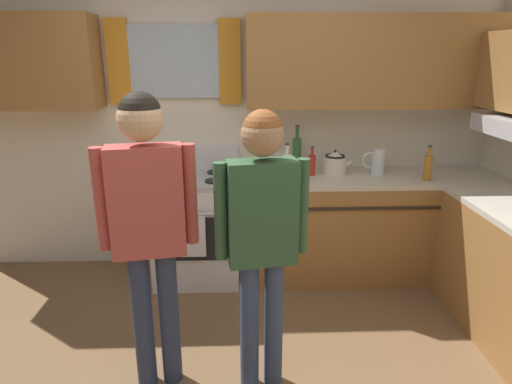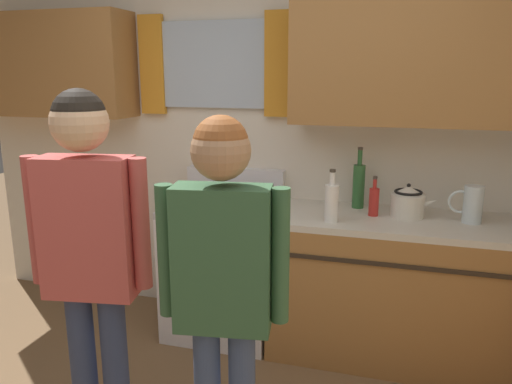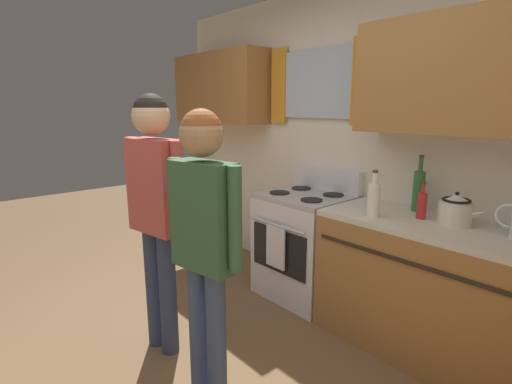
{
  "view_description": "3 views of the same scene",
  "coord_description": "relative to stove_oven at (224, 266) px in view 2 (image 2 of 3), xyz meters",
  "views": [
    {
      "loc": [
        0.12,
        -1.93,
        1.86
      ],
      "look_at": [
        0.21,
        0.54,
        1.08
      ],
      "focal_mm": 30.54,
      "sensor_mm": 36.0,
      "label": 1
    },
    {
      "loc": [
        0.83,
        -1.43,
        1.75
      ],
      "look_at": [
        0.23,
        0.64,
        1.23
      ],
      "focal_mm": 34.75,
      "sensor_mm": 36.0,
      "label": 2
    },
    {
      "loc": [
        1.82,
        -0.85,
        1.62
      ],
      "look_at": [
        0.18,
        0.6,
        1.13
      ],
      "focal_mm": 27.15,
      "sensor_mm": 36.0,
      "label": 3
    }
  ],
  "objects": [
    {
      "name": "water_pitcher",
      "position": [
        1.52,
        0.03,
        0.54
      ],
      "size": [
        0.19,
        0.11,
        0.22
      ],
      "color": "silver",
      "rests_on": "kitchen_counter_run"
    },
    {
      "name": "back_wall_unit",
      "position": [
        0.31,
        0.27,
        1.04
      ],
      "size": [
        4.6,
        0.42,
        2.6
      ],
      "color": "silver",
      "rests_on": "ground"
    },
    {
      "name": "stovetop_kettle",
      "position": [
        1.17,
        0.05,
        0.53
      ],
      "size": [
        0.27,
        0.2,
        0.21
      ],
      "color": "silver",
      "rests_on": "kitchen_counter_run"
    },
    {
      "name": "adult_left",
      "position": [
        -0.11,
        -1.3,
        0.6
      ],
      "size": [
        0.52,
        0.23,
        1.69
      ],
      "color": "#2D3856",
      "rests_on": "ground"
    },
    {
      "name": "bottle_milk_white",
      "position": [
        0.74,
        -0.18,
        0.55
      ],
      "size": [
        0.08,
        0.08,
        0.31
      ],
      "color": "white",
      "rests_on": "kitchen_counter_run"
    },
    {
      "name": "bottle_sauce_red",
      "position": [
        0.97,
        0.02,
        0.53
      ],
      "size": [
        0.06,
        0.06,
        0.25
      ],
      "color": "red",
      "rests_on": "kitchen_counter_run"
    },
    {
      "name": "adult_in_plaid",
      "position": [
        0.49,
        -1.34,
        0.55
      ],
      "size": [
        0.5,
        0.22,
        1.61
      ],
      "color": "#38476B",
      "rests_on": "ground"
    },
    {
      "name": "bottle_wine_green",
      "position": [
        0.86,
        0.18,
        0.58
      ],
      "size": [
        0.08,
        0.08,
        0.39
      ],
      "color": "#2D6633",
      "rests_on": "kitchen_counter_run"
    },
    {
      "name": "stove_oven",
      "position": [
        0.0,
        0.0,
        0.0
      ],
      "size": [
        0.7,
        0.67,
        1.1
      ],
      "color": "silver",
      "rests_on": "ground"
    }
  ]
}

